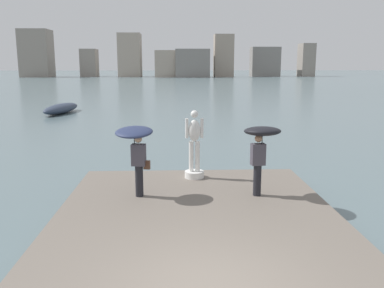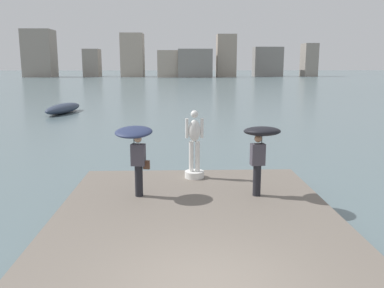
{
  "view_description": "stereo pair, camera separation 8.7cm",
  "coord_description": "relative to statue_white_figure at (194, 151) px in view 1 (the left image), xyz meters",
  "views": [
    {
      "loc": [
        -0.53,
        -6.13,
        4.04
      ],
      "look_at": [
        0.0,
        6.51,
        1.55
      ],
      "focal_mm": 38.35,
      "sensor_mm": 36.0,
      "label": 1
    },
    {
      "loc": [
        -0.44,
        -6.13,
        4.04
      ],
      "look_at": [
        0.0,
        6.51,
        1.55
      ],
      "focal_mm": 38.35,
      "sensor_mm": 36.0,
      "label": 2
    }
  ],
  "objects": [
    {
      "name": "ground_plane",
      "position": [
        -0.08,
        33.29,
        -1.28
      ],
      "size": [
        400.0,
        400.0,
        0.0
      ],
      "primitive_type": "plane",
      "color": "slate"
    },
    {
      "name": "pier",
      "position": [
        -0.08,
        -4.38,
        -1.08
      ],
      "size": [
        7.01,
        10.65,
        0.4
      ],
      "primitive_type": "cube",
      "color": "#70665B",
      "rests_on": "ground"
    },
    {
      "name": "statue_white_figure",
      "position": [
        0.0,
        0.0,
        0.0
      ],
      "size": [
        0.62,
        0.62,
        2.19
      ],
      "color": "white",
      "rests_on": "pier"
    },
    {
      "name": "onlooker_left",
      "position": [
        -1.69,
        -1.8,
        0.63
      ],
      "size": [
        1.17,
        1.19,
        1.98
      ],
      "color": "black",
      "rests_on": "pier"
    },
    {
      "name": "onlooker_right",
      "position": [
        1.75,
        -1.86,
        0.68
      ],
      "size": [
        1.14,
        1.15,
        1.97
      ],
      "color": "black",
      "rests_on": "pier"
    },
    {
      "name": "boat_near",
      "position": [
        -9.96,
        21.15,
        -0.88
      ],
      "size": [
        2.4,
        5.68,
        0.8
      ],
      "color": "#2D384C",
      "rests_on": "ground"
    },
    {
      "name": "distant_skyline",
      "position": [
        -6.56,
        114.14,
        4.19
      ],
      "size": [
        88.77,
        13.29,
        13.91
      ],
      "color": "gray",
      "rests_on": "ground"
    }
  ]
}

